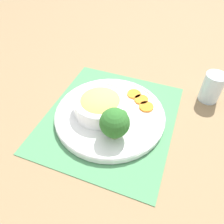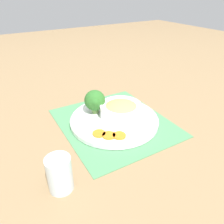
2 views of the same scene
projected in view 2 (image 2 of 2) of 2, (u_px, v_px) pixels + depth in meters
The scene contains 9 objects.
ground_plane at pixel (114, 123), 0.80m from camera, with size 4.00×4.00×0.00m, color #8C704C.
placemat at pixel (114, 122), 0.80m from camera, with size 0.42×0.38×0.00m.
plate at pixel (114, 119), 0.79m from camera, with size 0.32×0.32×0.02m.
bowl at pixel (121, 109), 0.79m from camera, with size 0.15×0.15×0.06m.
broccoli_floret at pixel (95, 101), 0.80m from camera, with size 0.08×0.08×0.09m.
carrot_slice_near at pixel (99, 133), 0.70m from camera, with size 0.04×0.04×0.01m.
carrot_slice_middle at pixel (109, 135), 0.69m from camera, with size 0.04×0.04×0.01m.
carrot_slice_far at pixel (119, 136), 0.69m from camera, with size 0.04×0.04×0.01m.
water_glass at pixel (60, 175), 0.52m from camera, with size 0.06×0.06×0.09m.
Camera 2 is at (-0.57, 0.36, 0.44)m, focal length 35.00 mm.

